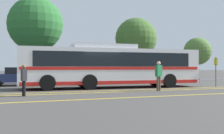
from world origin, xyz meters
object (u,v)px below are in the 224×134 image
Objects in this scene: transit_bus at (112,66)px; parked_car_2 at (88,76)px; tree_0 at (197,51)px; pedestrian_1 at (159,74)px; bus_stop_sign at (216,68)px; tree_3 at (136,39)px; pedestrian_0 at (24,78)px; parked_car_1 at (17,76)px; tree_2 at (36,24)px.

parked_car_2 is (-0.54, 4.46, -0.84)m from transit_bus.
pedestrian_1 is at bearing -135.90° from tree_0.
tree_3 is at bearing -165.79° from bus_stop_sign.
pedestrian_1 is at bearing 32.56° from transit_bus.
pedestrian_0 is at bearing -148.53° from tree_0.
transit_bus is at bearing -125.29° from tree_3.
bus_stop_sign reaches higher than parked_car_2.
parked_car_2 is 8.16m from pedestrian_1.
pedestrian_1 is (1.89, -3.32, -0.53)m from transit_bus.
tree_3 is (12.26, 3.68, 3.86)m from parked_car_1.
tree_0 reaches higher than parked_car_1.
tree_0 is (14.60, 8.99, 1.88)m from transit_bus.
transit_bus reaches higher than pedestrian_0.
pedestrian_0 is at bearing 166.17° from pedestrian_1.
pedestrian_0 is 7.99m from pedestrian_1.
parked_car_1 is at bearing -116.18° from tree_2.
tree_0 is at bearing 4.69° from tree_3.
parked_car_2 is 10.40m from bus_stop_sign.
tree_2 reaches higher than parked_car_1.
parked_car_1 is at bearing -110.81° from bus_stop_sign.
pedestrian_0 is (0.31, -8.27, 0.16)m from parked_car_1.
parked_car_1 is 11.47m from pedestrian_1.
bus_stop_sign is 0.43× the size of tree_0.
parked_car_1 is 0.53× the size of tree_2.
parked_car_1 is 2.72× the size of pedestrian_0.
pedestrian_0 is at bearing -96.74° from tree_2.
tree_0 is (12.71, 12.31, 2.41)m from pedestrian_1.
pedestrian_0 is (-6.09, -3.67, -0.69)m from transit_bus.
parked_car_1 is at bearing -92.79° from parked_car_2.
parked_car_1 is 13.37m from tree_3.
bus_stop_sign reaches higher than pedestrian_1.
pedestrian_1 is 13.89m from tree_2.
transit_bus is 2.55× the size of tree_0.
pedestrian_1 is 6.18m from bus_stop_sign.
transit_bus is 7.93m from parked_car_1.
pedestrian_0 is 0.20× the size of tree_2.
parked_car_2 is 16.03m from tree_0.
pedestrian_1 is 0.82× the size of bus_stop_sign.
tree_2 is (-6.60, 11.37, 4.47)m from pedestrian_1.
parked_car_2 is 8.38m from tree_3.
transit_bus is 4.57m from parked_car_2.
parked_car_2 is 0.78× the size of tree_0.
tree_2 is (-19.31, -0.94, 2.06)m from tree_0.
transit_bus is 10.58m from tree_3.
transit_bus is 8.27× the size of pedestrian_0.
tree_2 is (-4.71, 8.05, 3.94)m from transit_bus.
tree_2 is at bearing -132.16° from parked_car_2.
pedestrian_1 reaches higher than parked_car_2.
tree_2 is at bearing 160.78° from pedestrian_0.
bus_stop_sign is at bearing -0.82° from pedestrian_1.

